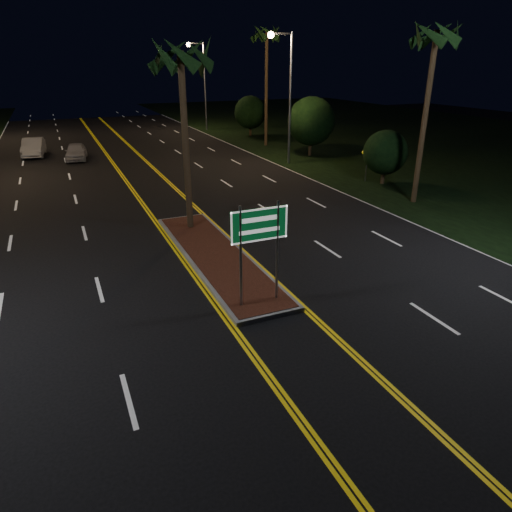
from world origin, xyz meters
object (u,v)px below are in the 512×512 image
shrub_near (385,153)px  palm_right_far (267,35)px  highway_sign (259,234)px  shrub_mid (311,121)px  warning_sign (367,157)px  streetlight_right_mid (286,84)px  car_far (33,146)px  shrub_far (250,112)px  median_island (216,256)px  palm_right_near (436,36)px  car_near (76,150)px  palm_median (180,57)px  streetlight_right_far (201,76)px

shrub_near → palm_right_far: bearing=92.5°
highway_sign → shrub_near: highway_sign is taller
shrub_mid → warning_sign: size_ratio=1.94×
streetlight_right_mid → car_far: 20.95m
palm_right_far → shrub_far: bearing=80.5°
highway_sign → median_island: bearing=90.0°
palm_right_near → shrub_near: (1.00, 4.00, -6.27)m
palm_right_far → shrub_mid: 8.87m
highway_sign → streetlight_right_mid: size_ratio=0.36×
palm_right_near → shrub_mid: bearing=83.9°
streetlight_right_mid → warning_sign: (2.30, -7.05, -4.11)m
car_near → car_far: size_ratio=0.90×
highway_sign → palm_right_far: palm_right_far is taller
palm_median → palm_right_near: bearing=-2.3°
palm_median → car_far: palm_median is taller
highway_sign → streetlight_right_mid: streetlight_right_mid is taller
median_island → car_near: (-3.63, 22.84, 0.66)m
median_island → car_far: bearing=104.5°
palm_median → warning_sign: bearing=19.0°
median_island → palm_right_near: bearing=13.5°
streetlight_right_mid → shrub_far: streetlight_right_mid is taller
highway_sign → palm_median: 9.11m
shrub_near → warning_sign: 1.19m
warning_sign → shrub_far: bearing=85.0°
median_island → shrub_near: 15.32m
car_far → highway_sign: bearing=-72.1°
shrub_mid → warning_sign: bearing=-96.9°
shrub_mid → median_island: bearing=-129.5°
streetlight_right_far → car_near: 19.36m
car_far → warning_sign: size_ratio=2.08×
car_near → streetlight_right_mid: bearing=-21.7°
streetlight_right_far → shrub_mid: size_ratio=1.95×
streetlight_right_far → warning_sign: (2.30, -27.05, -4.11)m
car_near → palm_right_far: bearing=7.7°
streetlight_right_far → car_far: 20.17m
median_island → palm_right_near: (12.50, 3.00, 8.13)m
shrub_far → car_near: shrub_far is taller
palm_median → shrub_mid: bearing=44.0°
palm_right_far → median_island: bearing=-119.1°
car_far → shrub_near: bearing=-37.6°
streetlight_right_mid → shrub_mid: 4.90m
warning_sign → streetlight_right_far: bearing=92.2°
streetlight_right_mid → shrub_far: 14.74m
highway_sign → palm_median: (0.00, 7.70, 4.87)m
palm_right_near → shrub_near: bearing=76.0°
shrub_near → shrub_mid: bearing=87.1°
streetlight_right_mid → car_far: bearing=148.0°
shrub_near → shrub_far: size_ratio=0.83×
shrub_mid → warning_sign: shrub_mid is taller
streetlight_right_mid → median_island: bearing=-125.3°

